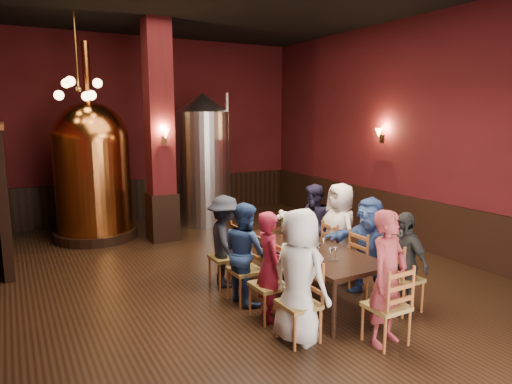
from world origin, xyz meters
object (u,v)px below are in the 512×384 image
copper_kettle (92,169)px  rose_vase (284,218)px  person_1 (269,266)px  dining_table (308,252)px  person_2 (245,252)px  person_0 (299,276)px  steel_vessel (204,159)px

copper_kettle → rose_vase: copper_kettle is taller
person_1 → copper_kettle: 5.38m
dining_table → person_2: 0.91m
dining_table → person_0: bearing=-130.4°
dining_table → copper_kettle: bearing=113.3°
dining_table → person_2: bearing=158.8°
person_2 → copper_kettle: size_ratio=0.35×
person_2 → copper_kettle: (-1.29, 4.51, 0.77)m
steel_vessel → person_0: bearing=-102.0°
person_1 → rose_vase: bearing=-29.4°
person_1 → copper_kettle: size_ratio=0.35×
copper_kettle → person_1: bearing=-75.9°
rose_vase → steel_vessel: bearing=85.5°
person_1 → person_0: bearing=-169.4°
dining_table → person_1: bearing=-158.8°
person_0 → steel_vessel: size_ratio=0.51×
person_0 → copper_kettle: (-1.31, 5.84, 0.69)m
person_2 → steel_vessel: (1.29, 4.65, 0.84)m
person_1 → person_2: size_ratio=1.00×
person_2 → person_0: bearing=176.7°
person_0 → steel_vessel: bearing=-28.0°
dining_table → person_0: (-0.84, -1.01, 0.11)m
copper_kettle → steel_vessel: (2.58, 0.15, 0.07)m
rose_vase → dining_table: bearing=-97.6°
person_2 → rose_vase: person_2 is taller
dining_table → person_1: person_1 is taller
copper_kettle → person_2: bearing=-74.0°
copper_kettle → rose_vase: bearing=-60.6°
person_2 → steel_vessel: steel_vessel is taller
person_2 → rose_vase: (0.96, 0.51, 0.28)m
person_0 → person_1: bearing=-15.3°
person_1 → rose_vase: size_ratio=3.77×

